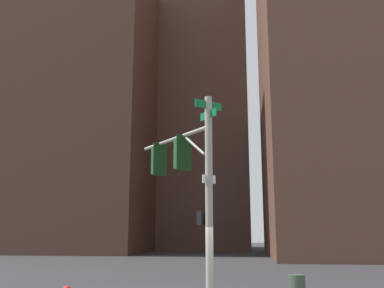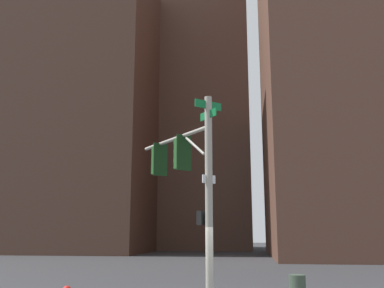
# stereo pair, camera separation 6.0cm
# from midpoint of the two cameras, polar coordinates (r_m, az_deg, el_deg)

# --- Properties ---
(signal_pole_assembly) EXTENTS (3.48, 3.06, 6.36)m
(signal_pole_assembly) POSITION_cam_midpoint_polar(r_m,az_deg,el_deg) (13.54, -0.90, -4.03)
(signal_pole_assembly) COLOR #9E998C
(signal_pole_assembly) RESTS_ON ground_plane
(building_brick_nearside) EXTENTS (23.97, 16.89, 44.79)m
(building_brick_nearside) POSITION_cam_midpoint_polar(r_m,az_deg,el_deg) (52.11, 18.77, 11.52)
(building_brick_nearside) COLOR brown
(building_brick_nearside) RESTS_ON ground_plane
(building_brick_midblock) EXTENTS (18.11, 19.97, 36.95)m
(building_brick_midblock) POSITION_cam_midpoint_polar(r_m,az_deg,el_deg) (60.20, -14.96, 4.18)
(building_brick_midblock) COLOR #4C3328
(building_brick_midblock) RESTS_ON ground_plane
(building_brick_farside) EXTENTS (19.15, 15.36, 42.12)m
(building_brick_farside) POSITION_cam_midpoint_polar(r_m,az_deg,el_deg) (70.57, 1.09, 3.60)
(building_brick_farside) COLOR #4C3328
(building_brick_farside) RESTS_ON ground_plane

